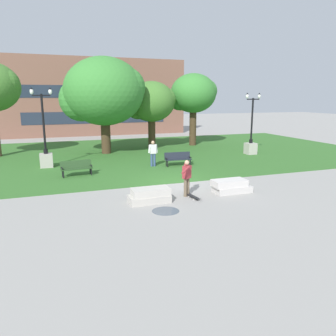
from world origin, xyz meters
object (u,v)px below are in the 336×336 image
Objects in this scene: park_bench_near_left at (76,167)px; person_skateboarder at (187,176)px; concrete_block_left at (231,186)px; skateboard at (193,196)px; lamp_post_center at (251,142)px; person_bystander_near_lawn at (153,152)px; concrete_block_center at (150,196)px; park_bench_near_right at (178,158)px; lamp_post_left at (46,152)px.

person_skateboarder is at bearing -52.06° from park_bench_near_left.
concrete_block_left is 2.14m from skateboard.
park_bench_near_left is 14.26m from lamp_post_center.
lamp_post_center reaches higher than concrete_block_left.
lamp_post_center is at bearing 12.66° from person_bystander_near_lawn.
person_skateboarder is 1.00× the size of person_bystander_near_lawn.
person_skateboarder reaches higher than concrete_block_center.
park_bench_near_left is at bearing 127.94° from person_skateboarder.
person_skateboarder is at bearing 9.92° from concrete_block_center.
park_bench_near_left is 6.71m from park_bench_near_right.
lamp_post_left reaches higher than lamp_post_center.
park_bench_near_left is at bearing -167.30° from lamp_post_center.
park_bench_near_left is (-6.81, 5.99, 0.23)m from concrete_block_left.
park_bench_near_right is (2.12, 6.61, -0.44)m from person_skateboarder.
park_bench_near_left reaches higher than concrete_block_left.
skateboard is at bearing -105.61° from park_bench_near_right.
concrete_block_center is 0.37× the size of lamp_post_center.
lamp_post_left is 15.59m from lamp_post_center.
lamp_post_left is at bearing 162.77° from person_bystander_near_lawn.
person_skateboarder is 0.33× the size of lamp_post_left.
concrete_block_left is 12.55m from lamp_post_left.
concrete_block_center is 2.05m from skateboard.
concrete_block_center is 2.03m from person_skateboarder.
skateboard is 0.61× the size of person_bystander_near_lawn.
park_bench_near_right is at bearing 72.21° from person_skateboarder.
concrete_block_center is at bearing -66.65° from park_bench_near_left.
person_bystander_near_lawn is (-8.88, -1.99, -0.03)m from lamp_post_center.
park_bench_near_right is at bearing -16.30° from lamp_post_left.
lamp_post_left is at bearing 117.64° from park_bench_near_left.
skateboard is at bearing -70.39° from person_skateboarder.
concrete_block_left reaches higher than skateboard.
person_skateboarder is at bearing 176.06° from concrete_block_left.
lamp_post_center is at bearing 18.01° from park_bench_near_right.
park_bench_near_right is at bearing 74.39° from skateboard.
concrete_block_center is 8.02m from park_bench_near_right.
park_bench_near_right is at bearing -161.99° from lamp_post_center.
park_bench_near_right is at bearing 60.00° from concrete_block_center.
lamp_post_left is (-8.35, 2.44, 0.52)m from park_bench_near_right.
lamp_post_left reaches higher than park_bench_near_right.
concrete_block_center is at bearing 177.15° from skateboard.
lamp_post_left is (-8.49, 9.21, 0.75)m from concrete_block_left.
person_skateboarder is 1.65× the size of skateboard.
person_bystander_near_lawn reaches higher than skateboard.
person_skateboarder is 12.96m from lamp_post_center.
person_skateboarder is at bearing -55.45° from lamp_post_left.
concrete_block_left is at bearing -75.99° from person_bystander_near_lawn.
concrete_block_center is 6.71m from park_bench_near_left.
skateboard is (-2.11, -0.28, -0.22)m from concrete_block_left.
person_bystander_near_lawn is at bearing -167.34° from lamp_post_center.
person_skateboarder reaches higher than park_bench_near_left.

